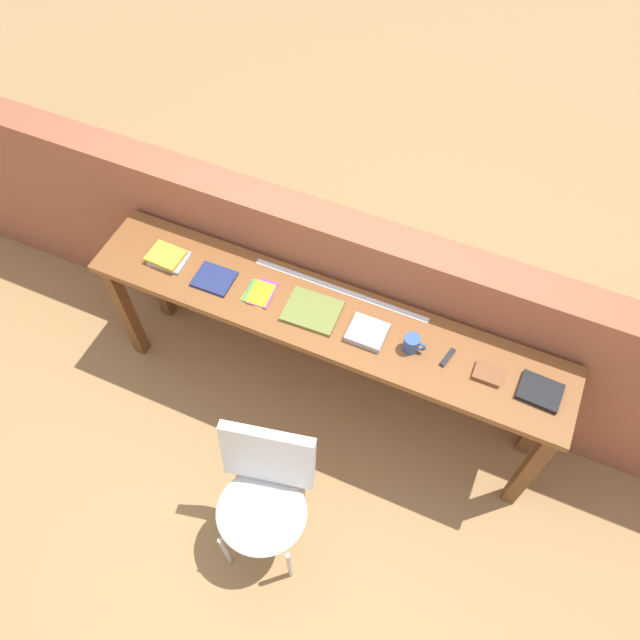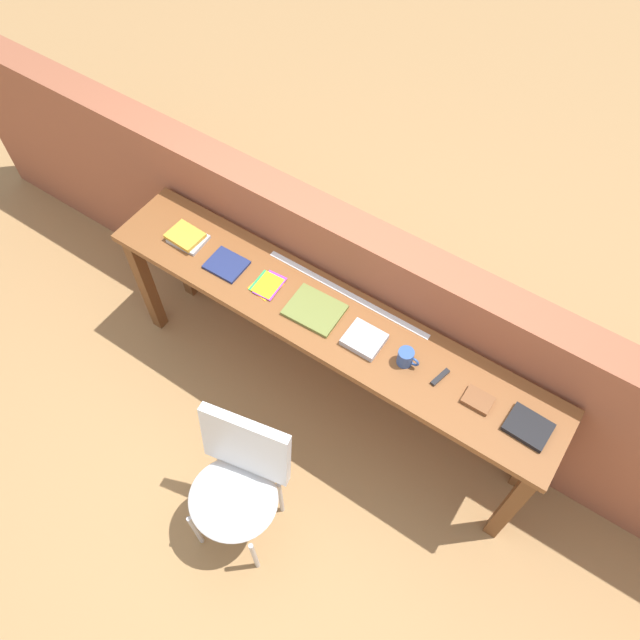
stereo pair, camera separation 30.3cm
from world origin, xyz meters
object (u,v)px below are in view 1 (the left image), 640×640
Objects in this scene: chair_white_moulded at (264,493)px; pamphlet_pile_colourful at (260,293)px; leather_journal_brown at (488,374)px; mug at (412,344)px; book_repair_rightmost at (540,392)px; magazine_cycling at (214,279)px; multitool_folded at (448,357)px; book_stack_leftmost at (168,257)px; book_open_centre at (312,311)px.

pamphlet_pile_colourful is (-0.40, 0.81, 0.36)m from chair_white_moulded.
pamphlet_pile_colourful is 1.17m from leather_journal_brown.
mug is 0.58× the size of book_repair_rightmost.
mug is 0.37m from leather_journal_brown.
multitool_folded is (1.23, 0.04, -0.00)m from magazine_cycling.
mug is (1.06, 0.02, 0.04)m from magazine_cycling.
magazine_cycling is 1.11× the size of pamphlet_pile_colourful.
book_stack_leftmost is 0.76× the size of book_open_centre.
book_stack_leftmost reaches higher than chair_white_moulded.
book_stack_leftmost is 1.15× the size of pamphlet_pile_colourful.
leather_journal_brown is at bearing 0.50° from pamphlet_pile_colourful.
mug is 1.00× the size of multitool_folded.
leather_journal_brown is (0.89, 0.00, 0.00)m from book_open_centre.
multitool_folded reaches higher than chair_white_moulded.
leather_journal_brown is at bearing 1.13° from mug.
pamphlet_pile_colourful is at bearing -179.79° from mug.
leather_journal_brown reaches higher than book_open_centre.
book_open_centre is 2.43× the size of mug.
chair_white_moulded is 5.03× the size of pamphlet_pile_colourful.
pamphlet_pile_colourful is 0.29m from book_open_centre.
chair_white_moulded is 0.97m from pamphlet_pile_colourful.
book_stack_leftmost reaches higher than leather_journal_brown.
multitool_folded is at bearing 5.96° from mug.
magazine_cycling is 1.23m from multitool_folded.
book_repair_rightmost reaches higher than leather_journal_brown.
book_stack_leftmost is 1.04× the size of magazine_cycling.
book_open_centre is (-0.11, 0.82, 0.36)m from chair_white_moulded.
pamphlet_pile_colourful is (0.26, 0.01, -0.00)m from magazine_cycling.
magazine_cycling is at bearing -3.81° from book_stack_leftmost.
multitool_folded is 0.20m from leather_journal_brown.
mug reaches higher than pamphlet_pile_colourful.
multitool_folded is (1.52, 0.02, -0.01)m from book_stack_leftmost.
book_stack_leftmost is 0.29m from magazine_cycling.
magazine_cycling reaches higher than chair_white_moulded.
book_repair_rightmost reaches higher than magazine_cycling.
multitool_folded is at bearing 0.61° from book_stack_leftmost.
leather_journal_brown is at bearing -3.21° from multitool_folded.
leather_journal_brown is at bearing -1.88° from book_open_centre.
book_repair_rightmost reaches higher than book_open_centre.
book_repair_rightmost reaches higher than chair_white_moulded.
mug is at bearing -0.09° from book_stack_leftmost.
book_repair_rightmost is (0.61, 0.01, -0.03)m from mug.
leather_journal_brown is (1.17, 0.01, 0.01)m from pamphlet_pile_colourful.
multitool_folded is (0.18, 0.02, -0.04)m from mug.
book_open_centre is at bearing 179.68° from mug.
leather_journal_brown is at bearing 46.64° from chair_white_moulded.
book_open_centre is (0.54, 0.02, 0.00)m from magazine_cycling.
book_stack_leftmost is (-0.94, 0.82, 0.37)m from chair_white_moulded.
pamphlet_pile_colourful is 0.66× the size of book_open_centre.
multitool_folded is (0.98, 0.02, 0.00)m from pamphlet_pile_colourful.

